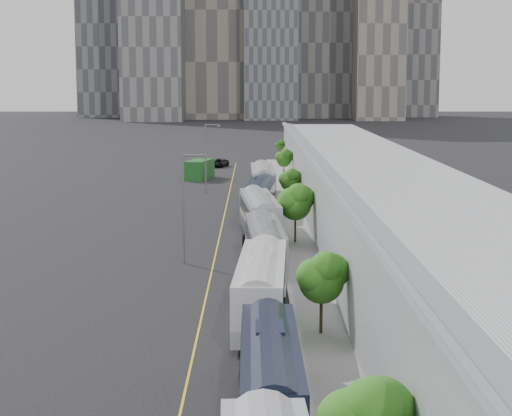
{
  "coord_description": "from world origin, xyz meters",
  "views": [
    {
      "loc": [
        1.71,
        -16.27,
        14.24
      ],
      "look_at": [
        1.88,
        59.7,
        3.0
      ],
      "focal_mm": 60.0,
      "sensor_mm": 36.0,
      "label": 1
    }
  ],
  "objects_px": {
    "bus_6": "(263,184)",
    "bus_2": "(262,293)",
    "bus_3": "(265,248)",
    "suv": "(219,163)",
    "shipping_container": "(199,169)",
    "bus_5": "(261,198)",
    "bus_1": "(270,383)",
    "bus_4": "(259,218)",
    "street_lamp_far": "(207,154)",
    "street_lamp_near": "(186,201)"
  },
  "relations": [
    {
      "from": "bus_1",
      "to": "bus_6",
      "type": "bearing_deg",
      "value": 89.42
    },
    {
      "from": "bus_6",
      "to": "suv",
      "type": "bearing_deg",
      "value": 99.42
    },
    {
      "from": "bus_5",
      "to": "shipping_container",
      "type": "xyz_separation_m",
      "value": [
        -8.8,
        32.49,
        -0.17
      ]
    },
    {
      "from": "bus_2",
      "to": "street_lamp_far",
      "type": "relative_size",
      "value": 1.56
    },
    {
      "from": "bus_5",
      "to": "shipping_container",
      "type": "height_order",
      "value": "bus_5"
    },
    {
      "from": "street_lamp_near",
      "to": "suv",
      "type": "xyz_separation_m",
      "value": [
        -0.62,
        77.4,
        -4.34
      ]
    },
    {
      "from": "bus_1",
      "to": "suv",
      "type": "distance_m",
      "value": 108.98
    },
    {
      "from": "bus_6",
      "to": "bus_2",
      "type": "bearing_deg",
      "value": -91.52
    },
    {
      "from": "bus_3",
      "to": "suv",
      "type": "height_order",
      "value": "bus_3"
    },
    {
      "from": "bus_2",
      "to": "bus_4",
      "type": "xyz_separation_m",
      "value": [
        0.05,
        28.51,
        -0.02
      ]
    },
    {
      "from": "bus_4",
      "to": "street_lamp_near",
      "type": "relative_size",
      "value": 1.59
    },
    {
      "from": "bus_3",
      "to": "bus_4",
      "type": "bearing_deg",
      "value": 88.35
    },
    {
      "from": "bus_3",
      "to": "suv",
      "type": "bearing_deg",
      "value": 91.85
    },
    {
      "from": "bus_6",
      "to": "bus_3",
      "type": "bearing_deg",
      "value": -91.21
    },
    {
      "from": "bus_3",
      "to": "shipping_container",
      "type": "bearing_deg",
      "value": 95.24
    },
    {
      "from": "bus_5",
      "to": "shipping_container",
      "type": "distance_m",
      "value": 33.66
    },
    {
      "from": "bus_2",
      "to": "street_lamp_far",
      "type": "distance_m",
      "value": 59.17
    },
    {
      "from": "bus_4",
      "to": "street_lamp_far",
      "type": "height_order",
      "value": "street_lamp_far"
    },
    {
      "from": "bus_3",
      "to": "bus_4",
      "type": "distance_m",
      "value": 13.59
    },
    {
      "from": "bus_3",
      "to": "suv",
      "type": "distance_m",
      "value": 79.23
    },
    {
      "from": "bus_1",
      "to": "bus_5",
      "type": "distance_m",
      "value": 58.32
    },
    {
      "from": "bus_3",
      "to": "street_lamp_near",
      "type": "xyz_separation_m",
      "value": [
        -6.19,
        1.52,
        3.49
      ]
    },
    {
      "from": "bus_3",
      "to": "bus_6",
      "type": "relative_size",
      "value": 0.9
    },
    {
      "from": "bus_5",
      "to": "bus_6",
      "type": "distance_m",
      "value": 11.77
    },
    {
      "from": "street_lamp_far",
      "to": "bus_4",
      "type": "bearing_deg",
      "value": -77.91
    },
    {
      "from": "bus_2",
      "to": "street_lamp_far",
      "type": "xyz_separation_m",
      "value": [
        -6.42,
        58.71,
        3.45
      ]
    },
    {
      "from": "shipping_container",
      "to": "street_lamp_near",
      "type": "bearing_deg",
      "value": -73.93
    },
    {
      "from": "bus_3",
      "to": "suv",
      "type": "relative_size",
      "value": 2.55
    },
    {
      "from": "bus_1",
      "to": "bus_3",
      "type": "bearing_deg",
      "value": 89.44
    },
    {
      "from": "street_lamp_far",
      "to": "shipping_container",
      "type": "distance_m",
      "value": 17.7
    },
    {
      "from": "bus_6",
      "to": "suv",
      "type": "xyz_separation_m",
      "value": [
        -7.04,
        38.69,
        -1.03
      ]
    },
    {
      "from": "bus_4",
      "to": "suv",
      "type": "bearing_deg",
      "value": 90.7
    },
    {
      "from": "bus_2",
      "to": "bus_3",
      "type": "bearing_deg",
      "value": 91.31
    },
    {
      "from": "street_lamp_near",
      "to": "suv",
      "type": "distance_m",
      "value": 77.53
    },
    {
      "from": "bus_5",
      "to": "street_lamp_far",
      "type": "height_order",
      "value": "street_lamp_far"
    },
    {
      "from": "bus_3",
      "to": "bus_4",
      "type": "xyz_separation_m",
      "value": [
        -0.34,
        13.59,
        0.15
      ]
    },
    {
      "from": "bus_1",
      "to": "street_lamp_near",
      "type": "relative_size",
      "value": 1.43
    },
    {
      "from": "bus_2",
      "to": "bus_4",
      "type": "height_order",
      "value": "bus_2"
    },
    {
      "from": "suv",
      "to": "bus_5",
      "type": "bearing_deg",
      "value": -65.53
    },
    {
      "from": "bus_5",
      "to": "bus_1",
      "type": "bearing_deg",
      "value": -84.66
    },
    {
      "from": "bus_4",
      "to": "shipping_container",
      "type": "xyz_separation_m",
      "value": [
        -8.57,
        47.38,
        -0.27
      ]
    },
    {
      "from": "bus_1",
      "to": "street_lamp_far",
      "type": "xyz_separation_m",
      "value": [
        -6.66,
        73.64,
        3.62
      ]
    },
    {
      "from": "bus_4",
      "to": "shipping_container",
      "type": "height_order",
      "value": "bus_4"
    },
    {
      "from": "bus_1",
      "to": "bus_3",
      "type": "relative_size",
      "value": 0.99
    },
    {
      "from": "bus_1",
      "to": "bus_6",
      "type": "height_order",
      "value": "bus_6"
    },
    {
      "from": "street_lamp_far",
      "to": "street_lamp_near",
      "type": "bearing_deg",
      "value": -89.16
    },
    {
      "from": "shipping_container",
      "to": "bus_1",
      "type": "bearing_deg",
      "value": -71.04
    },
    {
      "from": "bus_2",
      "to": "bus_5",
      "type": "distance_m",
      "value": 43.4
    },
    {
      "from": "street_lamp_near",
      "to": "shipping_container",
      "type": "relative_size",
      "value": 1.27
    },
    {
      "from": "street_lamp_far",
      "to": "shipping_container",
      "type": "height_order",
      "value": "street_lamp_far"
    }
  ]
}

